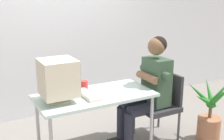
{
  "coord_description": "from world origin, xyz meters",
  "views": [
    {
      "loc": [
        -1.23,
        -2.68,
        1.78
      ],
      "look_at": [
        0.21,
        0.0,
        0.97
      ],
      "focal_mm": 45.4,
      "sensor_mm": 36.0,
      "label": 1
    }
  ],
  "objects_px": {
    "keyboard": "(86,94)",
    "desk_mug": "(84,85)",
    "office_chair": "(161,102)",
    "crt_monitor": "(59,78)",
    "person_seated": "(149,86)",
    "desk": "(95,99)",
    "potted_plant": "(210,116)"
  },
  "relations": [
    {
      "from": "keyboard",
      "to": "desk_mug",
      "type": "distance_m",
      "value": 0.21
    },
    {
      "from": "office_chair",
      "to": "desk_mug",
      "type": "bearing_deg",
      "value": 165.19
    },
    {
      "from": "keyboard",
      "to": "office_chair",
      "type": "xyz_separation_m",
      "value": [
        1.0,
        -0.05,
        -0.27
      ]
    },
    {
      "from": "crt_monitor",
      "to": "person_seated",
      "type": "xyz_separation_m",
      "value": [
        1.12,
        -0.01,
        -0.26
      ]
    },
    {
      "from": "office_chair",
      "to": "desk_mug",
      "type": "distance_m",
      "value": 1.01
    },
    {
      "from": "desk",
      "to": "crt_monitor",
      "type": "xyz_separation_m",
      "value": [
        -0.41,
        -0.01,
        0.3
      ]
    },
    {
      "from": "person_seated",
      "to": "crt_monitor",
      "type": "bearing_deg",
      "value": 179.55
    },
    {
      "from": "crt_monitor",
      "to": "potted_plant",
      "type": "relative_size",
      "value": 0.55
    },
    {
      "from": "keyboard",
      "to": "desk_mug",
      "type": "xyz_separation_m",
      "value": [
        0.06,
        0.2,
        0.03
      ]
    },
    {
      "from": "keyboard",
      "to": "person_seated",
      "type": "bearing_deg",
      "value": -3.38
    },
    {
      "from": "crt_monitor",
      "to": "person_seated",
      "type": "relative_size",
      "value": 0.34
    },
    {
      "from": "desk_mug",
      "to": "desk",
      "type": "bearing_deg",
      "value": -81.53
    },
    {
      "from": "desk_mug",
      "to": "office_chair",
      "type": "bearing_deg",
      "value": -14.81
    },
    {
      "from": "crt_monitor",
      "to": "keyboard",
      "type": "relative_size",
      "value": 0.91
    },
    {
      "from": "keyboard",
      "to": "crt_monitor",
      "type": "bearing_deg",
      "value": -172.93
    },
    {
      "from": "office_chair",
      "to": "desk_mug",
      "type": "relative_size",
      "value": 8.38
    },
    {
      "from": "potted_plant",
      "to": "keyboard",
      "type": "bearing_deg",
      "value": 164.02
    },
    {
      "from": "crt_monitor",
      "to": "keyboard",
      "type": "bearing_deg",
      "value": 7.07
    },
    {
      "from": "keyboard",
      "to": "office_chair",
      "type": "distance_m",
      "value": 1.04
    },
    {
      "from": "keyboard",
      "to": "potted_plant",
      "type": "bearing_deg",
      "value": -15.98
    },
    {
      "from": "desk",
      "to": "person_seated",
      "type": "height_order",
      "value": "person_seated"
    },
    {
      "from": "person_seated",
      "to": "desk_mug",
      "type": "relative_size",
      "value": 13.25
    },
    {
      "from": "crt_monitor",
      "to": "keyboard",
      "type": "height_order",
      "value": "crt_monitor"
    },
    {
      "from": "crt_monitor",
      "to": "person_seated",
      "type": "distance_m",
      "value": 1.15
    },
    {
      "from": "crt_monitor",
      "to": "office_chair",
      "type": "distance_m",
      "value": 1.4
    },
    {
      "from": "desk",
      "to": "keyboard",
      "type": "xyz_separation_m",
      "value": [
        -0.1,
        0.02,
        0.07
      ]
    },
    {
      "from": "desk",
      "to": "desk_mug",
      "type": "distance_m",
      "value": 0.25
    },
    {
      "from": "keyboard",
      "to": "desk_mug",
      "type": "relative_size",
      "value": 4.92
    },
    {
      "from": "potted_plant",
      "to": "desk_mug",
      "type": "height_order",
      "value": "desk_mug"
    },
    {
      "from": "desk",
      "to": "crt_monitor",
      "type": "distance_m",
      "value": 0.51
    },
    {
      "from": "office_chair",
      "to": "potted_plant",
      "type": "height_order",
      "value": "office_chair"
    },
    {
      "from": "person_seated",
      "to": "potted_plant",
      "type": "height_order",
      "value": "person_seated"
    }
  ]
}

